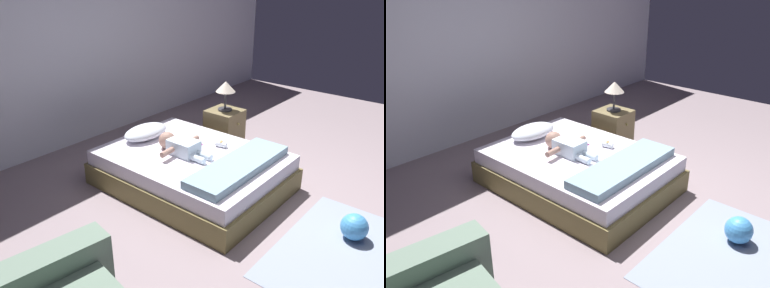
% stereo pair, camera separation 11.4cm
% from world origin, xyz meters
% --- Properties ---
extents(ground_plane, '(8.00, 8.00, 0.00)m').
position_xyz_m(ground_plane, '(0.00, 0.00, 0.00)').
color(ground_plane, gray).
extents(wall_behind_bed, '(8.00, 0.12, 2.63)m').
position_xyz_m(wall_behind_bed, '(0.00, 3.00, 1.31)').
color(wall_behind_bed, silver).
rests_on(wall_behind_bed, ground_plane).
extents(bed, '(1.34, 1.79, 0.38)m').
position_xyz_m(bed, '(-0.13, 1.09, 0.18)').
color(bed, brown).
rests_on(bed, ground_plane).
extents(pillow, '(0.55, 0.32, 0.14)m').
position_xyz_m(pillow, '(-0.15, 1.73, 0.44)').
color(pillow, silver).
rests_on(pillow, bed).
extents(baby, '(0.55, 0.61, 0.18)m').
position_xyz_m(baby, '(-0.20, 1.20, 0.45)').
color(baby, silver).
rests_on(baby, bed).
extents(toothbrush, '(0.07, 0.15, 0.02)m').
position_xyz_m(toothbrush, '(0.06, 1.21, 0.38)').
color(toothbrush, '#B2299B').
rests_on(toothbrush, bed).
extents(nightstand, '(0.39, 0.42, 0.47)m').
position_xyz_m(nightstand, '(0.93, 1.44, 0.24)').
color(nightstand, olive).
rests_on(nightstand, ground_plane).
extents(lamp, '(0.24, 0.24, 0.36)m').
position_xyz_m(lamp, '(0.93, 1.44, 0.75)').
color(lamp, '#333338').
rests_on(lamp, nightstand).
extents(rug, '(1.44, 1.11, 0.01)m').
position_xyz_m(rug, '(-0.19, -0.60, 0.00)').
color(rug, '#8791A6').
rests_on(rug, ground_plane).
extents(toy_ball, '(0.22, 0.22, 0.22)m').
position_xyz_m(toy_ball, '(0.05, -0.50, 0.12)').
color(toy_ball, '#4495DB').
rests_on(toy_ball, rug).
extents(blanket, '(1.20, 0.37, 0.08)m').
position_xyz_m(blanket, '(-0.13, 0.53, 0.41)').
color(blanket, '#81A2B4').
rests_on(blanket, bed).
extents(baby_bottle, '(0.08, 0.13, 0.08)m').
position_xyz_m(baby_bottle, '(0.18, 0.95, 0.41)').
color(baby_bottle, white).
rests_on(baby_bottle, bed).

